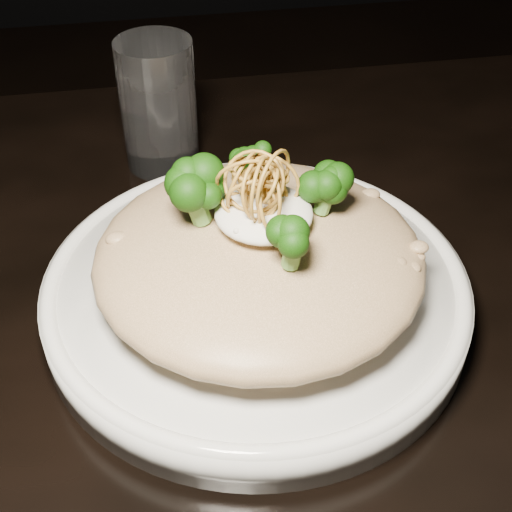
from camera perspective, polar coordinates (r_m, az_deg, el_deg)
The scene contains 7 objects.
table at distance 0.62m, azimuth 4.73°, elevation -9.33°, with size 1.10×0.80×0.75m.
plate at distance 0.54m, azimuth 0.00°, elevation -3.09°, with size 0.32×0.32×0.03m, color silver.
risotto at distance 0.51m, azimuth 0.24°, elevation -0.03°, with size 0.24×0.24×0.05m, color brown.
broccoli at distance 0.48m, azimuth 0.70°, elevation 4.96°, with size 0.14×0.14×0.05m, color black, non-canonical shape.
cheese at distance 0.49m, azimuth 0.63°, elevation 3.45°, with size 0.07×0.07×0.02m, color white.
shallots at distance 0.48m, azimuth 0.54°, elevation 6.25°, with size 0.05×0.05×0.04m, color brown, non-canonical shape.
drinking_glass at distance 0.70m, azimuth -7.81°, elevation 11.87°, with size 0.07×0.07×0.13m, color silver.
Camera 1 is at (-0.12, -0.39, 1.14)m, focal length 50.00 mm.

